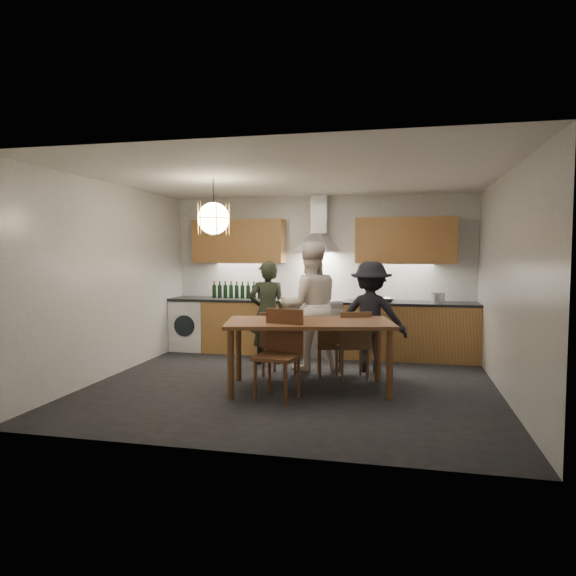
% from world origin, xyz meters
% --- Properties ---
extents(ground, '(5.00, 5.00, 0.00)m').
position_xyz_m(ground, '(0.00, 0.00, 0.00)').
color(ground, black).
rests_on(ground, ground).
extents(room_shell, '(5.02, 4.52, 2.61)m').
position_xyz_m(room_shell, '(0.00, 0.00, 1.71)').
color(room_shell, white).
rests_on(room_shell, ground).
extents(counter_run, '(5.00, 0.62, 0.90)m').
position_xyz_m(counter_run, '(0.02, 1.95, 0.45)').
color(counter_run, '#BF8849').
rests_on(counter_run, ground).
extents(range_stove, '(0.90, 0.60, 0.92)m').
position_xyz_m(range_stove, '(0.00, 1.94, 0.44)').
color(range_stove, silver).
rests_on(range_stove, ground).
extents(wall_fixtures, '(4.30, 0.54, 1.10)m').
position_xyz_m(wall_fixtures, '(0.00, 2.07, 1.87)').
color(wall_fixtures, '#C1874A').
rests_on(wall_fixtures, ground).
extents(pendant_lamp, '(0.43, 0.43, 0.70)m').
position_xyz_m(pendant_lamp, '(-1.00, -0.10, 2.10)').
color(pendant_lamp, black).
rests_on(pendant_lamp, ground).
extents(dining_table, '(2.16, 1.39, 0.84)m').
position_xyz_m(dining_table, '(0.24, -0.14, 0.74)').
color(dining_table, brown).
rests_on(dining_table, ground).
extents(chair_back_left, '(0.48, 0.48, 0.88)m').
position_xyz_m(chair_back_left, '(-0.30, 0.36, 0.50)').
color(chair_back_left, brown).
rests_on(chair_back_left, ground).
extents(chair_back_mid, '(0.44, 0.44, 0.81)m').
position_xyz_m(chair_back_mid, '(0.40, 0.58, 0.47)').
color(chair_back_mid, brown).
rests_on(chair_back_mid, ground).
extents(chair_back_right, '(0.53, 0.53, 0.91)m').
position_xyz_m(chair_back_right, '(0.73, 0.41, 0.52)').
color(chair_back_right, brown).
rests_on(chair_back_right, ground).
extents(chair_front, '(0.54, 0.54, 1.02)m').
position_xyz_m(chair_front, '(-0.02, -0.58, 0.58)').
color(chair_front, brown).
rests_on(chair_front, ground).
extents(person_left, '(0.65, 0.54, 1.54)m').
position_xyz_m(person_left, '(-0.63, 1.13, 0.77)').
color(person_left, black).
rests_on(person_left, ground).
extents(person_mid, '(1.07, 0.96, 1.82)m').
position_xyz_m(person_mid, '(0.05, 0.92, 0.91)').
color(person_mid, silver).
rests_on(person_mid, ground).
extents(person_right, '(1.05, 0.67, 1.55)m').
position_xyz_m(person_right, '(0.91, 0.99, 0.77)').
color(person_right, black).
rests_on(person_right, ground).
extents(mixing_bowl, '(0.35, 0.35, 0.07)m').
position_xyz_m(mixing_bowl, '(1.09, 1.90, 0.93)').
color(mixing_bowl, silver).
rests_on(mixing_bowl, counter_run).
extents(stock_pot, '(0.24, 0.24, 0.14)m').
position_xyz_m(stock_pot, '(1.88, 1.96, 0.97)').
color(stock_pot, '#A7A7AA').
rests_on(stock_pot, counter_run).
extents(wine_bottles, '(0.87, 0.07, 0.28)m').
position_xyz_m(wine_bottles, '(-1.39, 2.00, 1.04)').
color(wine_bottles, black).
rests_on(wine_bottles, counter_run).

